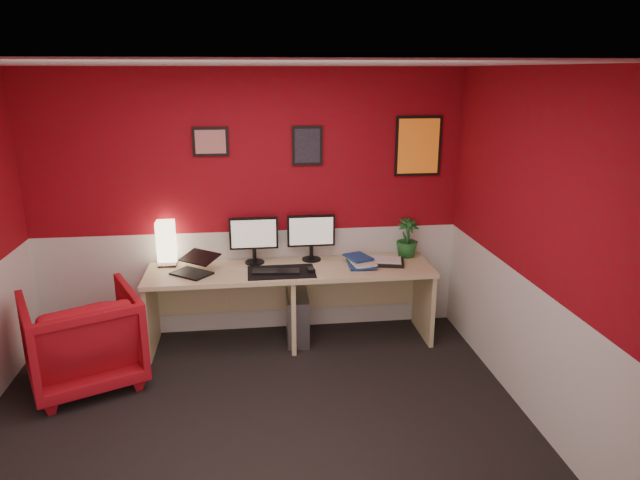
{
  "coord_description": "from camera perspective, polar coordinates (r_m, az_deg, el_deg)",
  "views": [
    {
      "loc": [
        0.0,
        -3.53,
        2.46
      ],
      "look_at": [
        0.6,
        1.21,
        1.05
      ],
      "focal_mm": 32.21,
      "sensor_mm": 36.0,
      "label": 1
    }
  ],
  "objects": [
    {
      "name": "desk_mat",
      "position": [
        5.15,
        -3.86,
        -3.18
      ],
      "size": [
        0.6,
        0.38,
        0.01
      ],
      "primitive_type": "cube",
      "color": "black",
      "rests_on": "desk"
    },
    {
      "name": "mouse",
      "position": [
        5.14,
        -0.9,
        -2.96
      ],
      "size": [
        0.07,
        0.11,
        0.03
      ],
      "primitive_type": "cube",
      "rotation": [
        0.0,
        0.0,
        0.1
      ],
      "color": "black",
      "rests_on": "desk_mat"
    },
    {
      "name": "shoji_lamp",
      "position": [
        5.44,
        -15.02,
        -0.43
      ],
      "size": [
        0.16,
        0.16,
        0.4
      ],
      "primitive_type": "cube",
      "color": "#FFE5B2",
      "rests_on": "desk"
    },
    {
      "name": "wainscot_back",
      "position": [
        5.63,
        -6.78,
        -4.04
      ],
      "size": [
        4.0,
        0.01,
        1.0
      ],
      "primitive_type": "cube",
      "color": "silver",
      "rests_on": "ground"
    },
    {
      "name": "monitor_left",
      "position": [
        5.33,
        -6.6,
        0.67
      ],
      "size": [
        0.45,
        0.06,
        0.58
      ],
      "primitive_type": "cube",
      "color": "black",
      "rests_on": "desk"
    },
    {
      "name": "wall_back",
      "position": [
        5.42,
        -7.05,
        3.43
      ],
      "size": [
        4.0,
        0.01,
        2.5
      ],
      "primitive_type": "cube",
      "color": "maroon",
      "rests_on": "ground"
    },
    {
      "name": "ground",
      "position": [
        4.3,
        -6.26,
        -18.53
      ],
      "size": [
        4.0,
        3.5,
        0.01
      ],
      "primitive_type": "cube",
      "color": "black",
      "rests_on": "ground"
    },
    {
      "name": "book_middle",
      "position": [
        5.26,
        3.1,
        -2.3
      ],
      "size": [
        0.24,
        0.31,
        0.02
      ],
      "primitive_type": "imported",
      "rotation": [
        0.0,
        0.0,
        0.1
      ],
      "color": "silver",
      "rests_on": "book_bottom"
    },
    {
      "name": "ceiling",
      "position": [
        3.53,
        -7.58,
        16.97
      ],
      "size": [
        4.0,
        3.5,
        0.01
      ],
      "primitive_type": "cube",
      "color": "white",
      "rests_on": "ground"
    },
    {
      "name": "potted_plant",
      "position": [
        5.57,
        8.66,
        0.21
      ],
      "size": [
        0.23,
        0.23,
        0.38
      ],
      "primitive_type": "imported",
      "rotation": [
        0.0,
        0.0,
        0.08
      ],
      "color": "#19591E",
      "rests_on": "desk"
    },
    {
      "name": "laptop",
      "position": [
        5.17,
        -12.71,
        -2.2
      ],
      "size": [
        0.4,
        0.39,
        0.22
      ],
      "primitive_type": "cube",
      "rotation": [
        0.0,
        0.0,
        -0.68
      ],
      "color": "black",
      "rests_on": "desk"
    },
    {
      "name": "zen_tray",
      "position": [
        5.39,
        6.45,
        -2.19
      ],
      "size": [
        0.4,
        0.33,
        0.03
      ],
      "primitive_type": "cube",
      "rotation": [
        0.0,
        0.0,
        -0.24
      ],
      "color": "black",
      "rests_on": "desk"
    },
    {
      "name": "armchair",
      "position": [
        5.06,
        -22.5,
        -9.02
      ],
      "size": [
        1.11,
        1.13,
        0.78
      ],
      "primitive_type": "imported",
      "rotation": [
        0.0,
        0.0,
        3.56
      ],
      "color": "#A60D17",
      "rests_on": "ground"
    },
    {
      "name": "wainscot_right",
      "position": [
        4.5,
        20.29,
        -10.46
      ],
      "size": [
        0.01,
        3.5,
        1.0
      ],
      "primitive_type": "cube",
      "color": "silver",
      "rests_on": "ground"
    },
    {
      "name": "book_top",
      "position": [
        5.3,
        2.9,
        -1.89
      ],
      "size": [
        0.28,
        0.32,
        0.02
      ],
      "primitive_type": "imported",
      "rotation": [
        0.0,
        0.0,
        0.36
      ],
      "color": "navy",
      "rests_on": "book_middle"
    },
    {
      "name": "book_bottom",
      "position": [
        5.3,
        2.83,
        -2.45
      ],
      "size": [
        0.25,
        0.33,
        0.03
      ],
      "primitive_type": "imported",
      "rotation": [
        0.0,
        0.0,
        -0.05
      ],
      "color": "navy",
      "rests_on": "desk"
    },
    {
      "name": "art_left",
      "position": [
        5.31,
        -10.83,
        9.58
      ],
      "size": [
        0.32,
        0.02,
        0.26
      ],
      "primitive_type": "cube",
      "color": "red",
      "rests_on": "wall_back"
    },
    {
      "name": "pc_tower",
      "position": [
        5.46,
        -2.27,
        -7.71
      ],
      "size": [
        0.21,
        0.46,
        0.45
      ],
      "primitive_type": "cube",
      "rotation": [
        0.0,
        0.0,
        -0.03
      ],
      "color": "#99999E",
      "rests_on": "ground"
    },
    {
      "name": "monitor_right",
      "position": [
        5.38,
        -0.87,
        0.93
      ],
      "size": [
        0.45,
        0.06,
        0.58
      ],
      "primitive_type": "cube",
      "color": "black",
      "rests_on": "desk"
    },
    {
      "name": "art_right",
      "position": [
        5.54,
        9.72,
        9.19
      ],
      "size": [
        0.44,
        0.02,
        0.56
      ],
      "primitive_type": "cube",
      "color": "orange",
      "rests_on": "wall_back"
    },
    {
      "name": "art_center",
      "position": [
        5.33,
        -1.27,
        9.35
      ],
      "size": [
        0.28,
        0.02,
        0.36
      ],
      "primitive_type": "cube",
      "color": "black",
      "rests_on": "wall_back"
    },
    {
      "name": "wall_right",
      "position": [
        4.23,
        21.35,
        -1.33
      ],
      "size": [
        0.01,
        3.5,
        2.5
      ],
      "primitive_type": "cube",
      "color": "maroon",
      "rests_on": "ground"
    },
    {
      "name": "desk",
      "position": [
        5.37,
        -2.88,
        -6.51
      ],
      "size": [
        2.6,
        0.65,
        0.73
      ],
      "primitive_type": "cube",
      "color": "#D0BE85",
      "rests_on": "ground"
    },
    {
      "name": "wall_front",
      "position": [
        2.15,
        -6.35,
        -17.91
      ],
      "size": [
        4.0,
        0.01,
        2.5
      ],
      "primitive_type": "cube",
      "color": "maroon",
      "rests_on": "ground"
    },
    {
      "name": "keyboard",
      "position": [
        5.13,
        -4.39,
        -3.12
      ],
      "size": [
        0.43,
        0.18,
        0.02
      ],
      "primitive_type": "cube",
      "rotation": [
        0.0,
        0.0,
        -0.1
      ],
      "color": "black",
      "rests_on": "desk_mat"
    }
  ]
}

